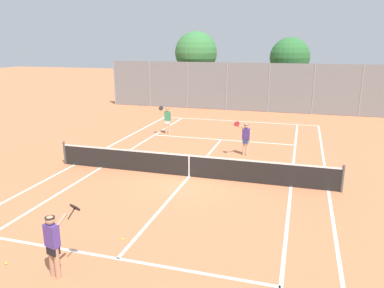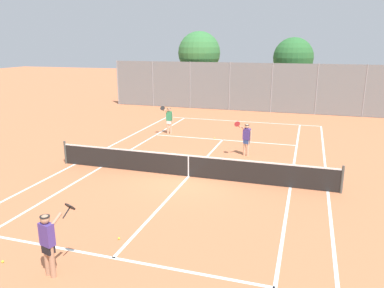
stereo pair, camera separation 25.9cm
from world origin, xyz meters
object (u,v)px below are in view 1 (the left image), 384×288
Objects in this scene: loose_tennis_ball_1 at (192,172)px; tree_behind_right at (291,59)px; loose_tennis_ball_4 at (123,239)px; player_near_side at (53,242)px; loose_tennis_ball_3 at (213,138)px; player_far_left at (167,119)px; tree_behind_left at (197,54)px; loose_tennis_ball_5 at (6,263)px; tennis_net at (189,165)px; player_far_right at (246,137)px.

loose_tennis_ball_1 is 0.01× the size of tree_behind_right.
loose_tennis_ball_4 is 0.01× the size of tree_behind_right.
loose_tennis_ball_3 is (0.53, 14.06, -0.89)m from player_near_side.
loose_tennis_ball_3 is 12.06m from loose_tennis_ball_4.
tree_behind_left is at bearing 96.88° from player_far_left.
loose_tennis_ball_5 is at bearing -98.43° from loose_tennis_ball_3.
tennis_net is 181.82× the size of loose_tennis_ball_1.
tree_behind_right is at bearing 12.10° from tree_behind_left.
player_near_side is 26.88× the size of loose_tennis_ball_5.
loose_tennis_ball_5 is at bearing -84.97° from tree_behind_left.
tree_behind_left reaches higher than tree_behind_right.
tree_behind_right is (3.45, 25.54, 4.04)m from loose_tennis_ball_4.
tennis_net is 7.88m from loose_tennis_ball_5.
player_far_left is at bearing -83.12° from tree_behind_left.
player_far_right is at bearing -65.60° from tree_behind_left.
player_far_left is at bearing 118.42° from loose_tennis_ball_1.
tree_behind_left is at bearing 98.38° from player_near_side.
loose_tennis_ball_5 is at bearing -107.83° from loose_tennis_ball_1.
player_far_left is 26.88× the size of loose_tennis_ball_5.
player_far_left is 12.85m from loose_tennis_ball_4.
loose_tennis_ball_5 is at bearing -109.15° from tennis_net.
loose_tennis_ball_1 is 20.15m from tree_behind_right.
tree_behind_left is (-4.53, 23.82, 4.43)m from loose_tennis_ball_4.
player_far_right is 0.30× the size of tree_behind_right.
loose_tennis_ball_5 is 0.01× the size of tree_behind_right.
player_far_right is 16.44m from tree_behind_left.
player_near_side is 11.56m from player_far_right.
player_far_left is at bearing 99.55° from player_near_side.
player_far_right is at bearing 64.24° from tennis_net.
loose_tennis_ball_1 is 6.03m from loose_tennis_ball_3.
loose_tennis_ball_1 and loose_tennis_ball_4 have the same top height.
player_far_left is 1.00× the size of player_far_right.
loose_tennis_ball_5 is (-2.58, -7.43, -0.48)m from tennis_net.
player_far_right is 26.88× the size of loose_tennis_ball_5.
player_far_left is at bearing 116.61° from tennis_net.
tree_behind_right is (3.14, 20.03, 3.57)m from tennis_net.
loose_tennis_ball_1 is 8.37m from loose_tennis_ball_5.
tennis_net reaches higher than loose_tennis_ball_3.
tree_behind_right reaches higher than loose_tennis_ball_1.
loose_tennis_ball_4 is at bearing -97.69° from tree_behind_right.
loose_tennis_ball_1 is at bearing 87.20° from loose_tennis_ball_4.
loose_tennis_ball_4 is (0.20, -12.06, 0.00)m from loose_tennis_ball_3.
tennis_net is 181.82× the size of loose_tennis_ball_3.
tennis_net is at bearing -115.76° from player_far_right.
loose_tennis_ball_5 is at bearing -101.76° from tree_behind_right.
loose_tennis_ball_4 is at bearing 40.33° from loose_tennis_ball_5.
loose_tennis_ball_3 is at bearing -105.13° from tree_behind_right.
tennis_net is 7.59m from player_near_side.
player_far_right is at bearing 77.16° from loose_tennis_ball_4.
tennis_net is at bearing 86.77° from loose_tennis_ball_4.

